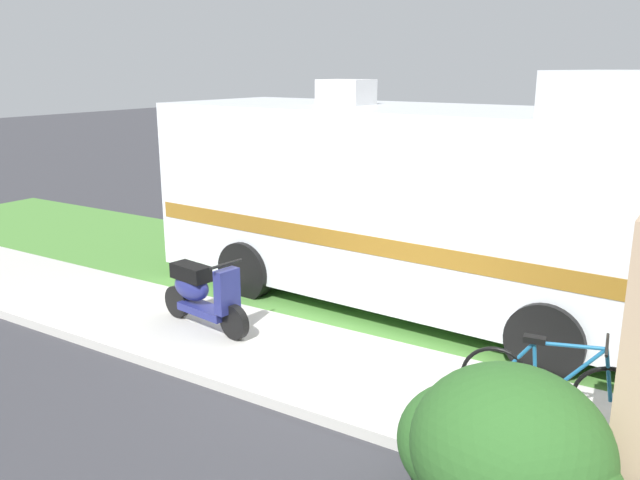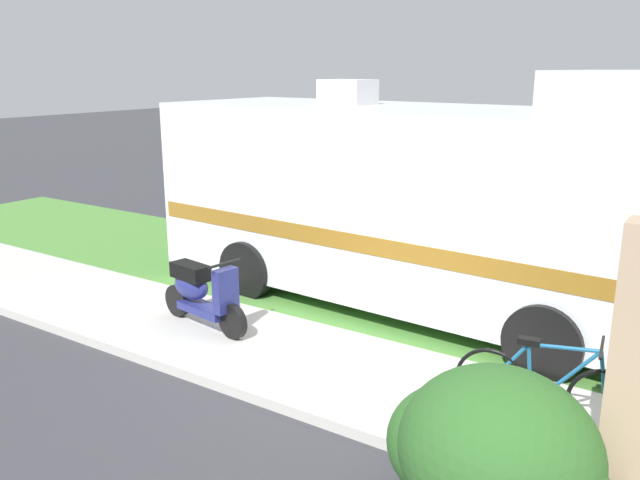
{
  "view_description": "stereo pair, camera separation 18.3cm",
  "coord_description": "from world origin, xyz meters",
  "views": [
    {
      "loc": [
        3.39,
        -7.03,
        3.39
      ],
      "look_at": [
        -1.24,
        0.3,
        1.1
      ],
      "focal_mm": 36.69,
      "sensor_mm": 36.0,
      "label": 1
    },
    {
      "loc": [
        3.54,
        -6.93,
        3.39
      ],
      "look_at": [
        -1.24,
        0.3,
        1.1
      ],
      "focal_mm": 36.69,
      "sensor_mm": 36.0,
      "label": 2
    }
  ],
  "objects": [
    {
      "name": "ground_plane",
      "position": [
        0.0,
        0.0,
        0.0
      ],
      "size": [
        80.0,
        80.0,
        0.0
      ],
      "primitive_type": "plane",
      "color": "#38383D"
    },
    {
      "name": "sidewalk",
      "position": [
        0.0,
        -1.2,
        0.06
      ],
      "size": [
        24.0,
        2.0,
        0.12
      ],
      "color": "beige",
      "rests_on": "ground"
    },
    {
      "name": "grass_strip",
      "position": [
        0.0,
        1.5,
        0.04
      ],
      "size": [
        24.0,
        3.4,
        0.08
      ],
      "color": "#4C8438",
      "rests_on": "ground"
    },
    {
      "name": "motorhome_rv",
      "position": [
        -0.26,
        1.39,
        1.6
      ],
      "size": [
        7.76,
        3.03,
        3.37
      ],
      "color": "silver",
      "rests_on": "ground"
    },
    {
      "name": "scooter",
      "position": [
        -2.17,
        -1.11,
        0.58
      ],
      "size": [
        1.57,
        0.55,
        0.97
      ],
      "color": "black",
      "rests_on": "ground"
    },
    {
      "name": "bicycle",
      "position": [
        2.25,
        -1.16,
        0.5
      ],
      "size": [
        1.7,
        0.52,
        0.89
      ],
      "color": "black",
      "rests_on": "ground"
    },
    {
      "name": "bush_by_porch",
      "position": [
        2.28,
        -2.69,
        0.6
      ],
      "size": [
        1.79,
        1.34,
        1.27
      ],
      "color": "#2D6026",
      "rests_on": "ground"
    }
  ]
}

